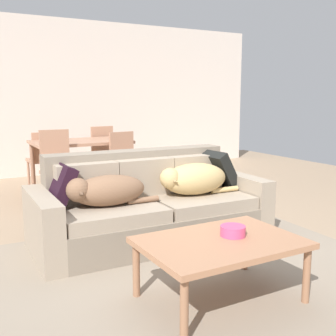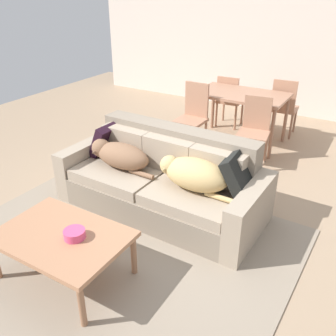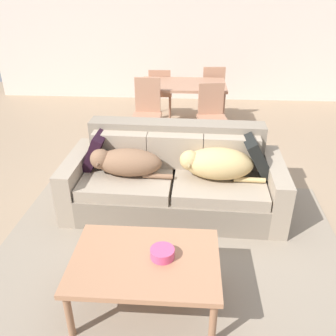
{
  "view_description": "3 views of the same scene",
  "coord_description": "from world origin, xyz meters",
  "px_view_note": "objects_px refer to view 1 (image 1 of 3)",
  "views": [
    {
      "loc": [
        -1.97,
        -3.49,
        1.38
      ],
      "look_at": [
        -0.07,
        -0.08,
        0.71
      ],
      "focal_mm": 44.95,
      "sensor_mm": 36.0,
      "label": 1
    },
    {
      "loc": [
        1.61,
        -2.96,
        2.27
      ],
      "look_at": [
        0.02,
        -0.29,
        0.68
      ],
      "focal_mm": 39.74,
      "sensor_mm": 36.0,
      "label": 2
    },
    {
      "loc": [
        -0.07,
        -3.23,
        2.18
      ],
      "look_at": [
        -0.26,
        -0.27,
        0.61
      ],
      "focal_mm": 38.22,
      "sensor_mm": 36.0,
      "label": 3
    }
  ],
  "objects_px": {
    "dog_on_right_cushion": "(193,179)",
    "bowl_on_coffee_table": "(233,231)",
    "throw_pillow_by_right_arm": "(218,170)",
    "dining_chair_far_left": "(43,157)",
    "dog_on_left_cushion": "(105,190)",
    "throw_pillow_by_left_arm": "(60,187)",
    "coffee_table": "(221,246)",
    "couch": "(149,207)",
    "dining_table": "(81,146)",
    "dining_chair_far_right": "(100,152)",
    "dining_chair_near_right": "(126,163)",
    "dining_chair_near_left": "(57,166)"
  },
  "relations": [
    {
      "from": "dog_on_left_cushion",
      "to": "dining_table",
      "type": "height_order",
      "value": "dining_table"
    },
    {
      "from": "couch",
      "to": "dining_table",
      "type": "height_order",
      "value": "couch"
    },
    {
      "from": "dog_on_left_cushion",
      "to": "dining_chair_far_left",
      "type": "height_order",
      "value": "dining_chair_far_left"
    },
    {
      "from": "dog_on_left_cushion",
      "to": "dining_chair_far_left",
      "type": "distance_m",
      "value": 2.84
    },
    {
      "from": "bowl_on_coffee_table",
      "to": "dining_table",
      "type": "xyz_separation_m",
      "value": [
        0.04,
        3.5,
        0.22
      ]
    },
    {
      "from": "throw_pillow_by_left_arm",
      "to": "dining_chair_near_right",
      "type": "height_order",
      "value": "dining_chair_near_right"
    },
    {
      "from": "throw_pillow_by_left_arm",
      "to": "dining_chair_far_left",
      "type": "relative_size",
      "value": 0.44
    },
    {
      "from": "dining_table",
      "to": "dining_chair_far_right",
      "type": "bearing_deg",
      "value": 50.55
    },
    {
      "from": "couch",
      "to": "throw_pillow_by_left_arm",
      "type": "distance_m",
      "value": 0.87
    },
    {
      "from": "dog_on_left_cushion",
      "to": "dining_chair_near_right",
      "type": "relative_size",
      "value": 0.92
    },
    {
      "from": "bowl_on_coffee_table",
      "to": "dining_chair_near_left",
      "type": "relative_size",
      "value": 0.18
    },
    {
      "from": "coffee_table",
      "to": "dog_on_right_cushion",
      "type": "bearing_deg",
      "value": 65.54
    },
    {
      "from": "dining_chair_near_right",
      "to": "throw_pillow_by_left_arm",
      "type": "bearing_deg",
      "value": -138.86
    },
    {
      "from": "bowl_on_coffee_table",
      "to": "dining_chair_near_left",
      "type": "distance_m",
      "value": 2.93
    },
    {
      "from": "dining_chair_far_left",
      "to": "dining_chair_far_right",
      "type": "xyz_separation_m",
      "value": [
        0.89,
        0.05,
        0.01
      ]
    },
    {
      "from": "dog_on_right_cushion",
      "to": "throw_pillow_by_right_arm",
      "type": "bearing_deg",
      "value": 22.32
    },
    {
      "from": "dog_on_right_cushion",
      "to": "dining_chair_far_left",
      "type": "bearing_deg",
      "value": 107.3
    },
    {
      "from": "throw_pillow_by_left_arm",
      "to": "coffee_table",
      "type": "bearing_deg",
      "value": -64.32
    },
    {
      "from": "throw_pillow_by_right_arm",
      "to": "dining_chair_near_right",
      "type": "xyz_separation_m",
      "value": [
        -0.38,
        1.55,
        -0.11
      ]
    },
    {
      "from": "coffee_table",
      "to": "dining_table",
      "type": "bearing_deg",
      "value": 87.33
    },
    {
      "from": "dog_on_right_cushion",
      "to": "dining_table",
      "type": "xyz_separation_m",
      "value": [
        -0.39,
        2.3,
        0.11
      ]
    },
    {
      "from": "dining_table",
      "to": "dining_chair_near_right",
      "type": "xyz_separation_m",
      "value": [
        0.43,
        -0.59,
        -0.19
      ]
    },
    {
      "from": "throw_pillow_by_left_arm",
      "to": "coffee_table",
      "type": "relative_size",
      "value": 0.37
    },
    {
      "from": "couch",
      "to": "dining_table",
      "type": "relative_size",
      "value": 1.71
    },
    {
      "from": "coffee_table",
      "to": "dining_chair_far_left",
      "type": "height_order",
      "value": "dining_chair_far_left"
    },
    {
      "from": "dog_on_right_cushion",
      "to": "throw_pillow_by_left_arm",
      "type": "bearing_deg",
      "value": 172.36
    },
    {
      "from": "coffee_table",
      "to": "dining_table",
      "type": "height_order",
      "value": "dining_table"
    },
    {
      "from": "dining_chair_near_left",
      "to": "dining_table",
      "type": "bearing_deg",
      "value": 51.3
    },
    {
      "from": "couch",
      "to": "throw_pillow_by_left_arm",
      "type": "xyz_separation_m",
      "value": [
        -0.83,
        0.07,
        0.28
      ]
    },
    {
      "from": "throw_pillow_by_left_arm",
      "to": "bowl_on_coffee_table",
      "type": "height_order",
      "value": "throw_pillow_by_left_arm"
    },
    {
      "from": "dining_chair_far_left",
      "to": "dog_on_left_cushion",
      "type": "bearing_deg",
      "value": 85.63
    },
    {
      "from": "dog_on_left_cushion",
      "to": "dining_chair_near_left",
      "type": "height_order",
      "value": "dining_chair_near_left"
    },
    {
      "from": "couch",
      "to": "dining_chair_far_right",
      "type": "distance_m",
      "value": 2.82
    },
    {
      "from": "throw_pillow_by_right_arm",
      "to": "dining_chair_far_left",
      "type": "distance_m",
      "value": 2.95
    },
    {
      "from": "couch",
      "to": "dining_chair_far_left",
      "type": "height_order",
      "value": "dining_chair_far_left"
    },
    {
      "from": "coffee_table",
      "to": "dog_on_left_cushion",
      "type": "bearing_deg",
      "value": 105.77
    },
    {
      "from": "bowl_on_coffee_table",
      "to": "dining_chair_far_right",
      "type": "height_order",
      "value": "dining_chair_far_right"
    },
    {
      "from": "dog_on_right_cushion",
      "to": "bowl_on_coffee_table",
      "type": "xyz_separation_m",
      "value": [
        -0.43,
        -1.19,
        -0.11
      ]
    },
    {
      "from": "bowl_on_coffee_table",
      "to": "dining_chair_far_left",
      "type": "height_order",
      "value": "dining_chair_far_left"
    },
    {
      "from": "throw_pillow_by_left_arm",
      "to": "dining_chair_near_left",
      "type": "relative_size",
      "value": 0.4
    },
    {
      "from": "dining_chair_near_left",
      "to": "dog_on_right_cushion",
      "type": "bearing_deg",
      "value": -62.13
    },
    {
      "from": "throw_pillow_by_left_arm",
      "to": "coffee_table",
      "type": "height_order",
      "value": "throw_pillow_by_left_arm"
    },
    {
      "from": "dog_on_right_cushion",
      "to": "coffee_table",
      "type": "distance_m",
      "value": 1.36
    },
    {
      "from": "bowl_on_coffee_table",
      "to": "dining_chair_far_left",
      "type": "xyz_separation_m",
      "value": [
        -0.36,
        4.04,
        0.02
      ]
    },
    {
      "from": "throw_pillow_by_right_arm",
      "to": "dining_chair_far_right",
      "type": "height_order",
      "value": "dining_chair_far_right"
    },
    {
      "from": "bowl_on_coffee_table",
      "to": "dining_chair_far_right",
      "type": "bearing_deg",
      "value": 82.58
    },
    {
      "from": "couch",
      "to": "dining_chair_far_left",
      "type": "relative_size",
      "value": 2.58
    },
    {
      "from": "dog_on_right_cushion",
      "to": "bowl_on_coffee_table",
      "type": "height_order",
      "value": "dog_on_right_cushion"
    },
    {
      "from": "throw_pillow_by_right_arm",
      "to": "bowl_on_coffee_table",
      "type": "xyz_separation_m",
      "value": [
        -0.85,
        -1.35,
        -0.14
      ]
    },
    {
      "from": "dog_on_right_cushion",
      "to": "throw_pillow_by_right_arm",
      "type": "distance_m",
      "value": 0.44
    }
  ]
}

